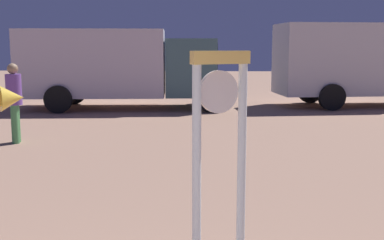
{
  "coord_description": "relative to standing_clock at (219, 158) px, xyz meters",
  "views": [
    {
      "loc": [
        0.57,
        -1.37,
        2.16
      ],
      "look_at": [
        0.24,
        4.81,
        1.2
      ],
      "focal_mm": 44.8,
      "sensor_mm": 36.0,
      "label": 1
    }
  ],
  "objects": [
    {
      "name": "box_truck_near",
      "position": [
        -3.53,
        12.79,
        0.23
      ],
      "size": [
        7.04,
        3.16,
        2.71
      ],
      "color": "silver",
      "rests_on": "ground_plane"
    },
    {
      "name": "box_truck_far",
      "position": [
        5.03,
        13.88,
        0.3
      ],
      "size": [
        6.66,
        3.22,
        2.93
      ],
      "color": "silver",
      "rests_on": "ground_plane"
    },
    {
      "name": "person_distant",
      "position": [
        -4.54,
        6.67,
        -0.29
      ],
      "size": [
        0.34,
        0.34,
        1.78
      ],
      "color": "#4C9253",
      "rests_on": "ground_plane"
    },
    {
      "name": "standing_clock",
      "position": [
        0.0,
        0.0,
        0.0
      ],
      "size": [
        0.46,
        0.3,
        2.12
      ],
      "color": "white",
      "rests_on": "ground_plane"
    }
  ]
}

